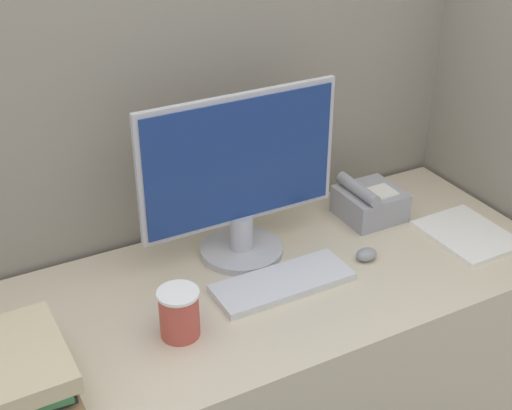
{
  "coord_description": "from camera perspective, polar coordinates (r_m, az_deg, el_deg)",
  "views": [
    {
      "loc": [
        -0.73,
        -1.02,
        1.87
      ],
      "look_at": [
        0.02,
        0.37,
        0.97
      ],
      "focal_mm": 50.0,
      "sensor_mm": 36.0,
      "label": 1
    }
  ],
  "objects": [
    {
      "name": "monitor",
      "position": [
        1.92,
        -1.27,
        1.9
      ],
      "size": [
        0.57,
        0.23,
        0.48
      ],
      "color": "#B7B7BC",
      "rests_on": "desk"
    },
    {
      "name": "paper_pile",
      "position": [
        2.2,
        16.55,
        -2.24
      ],
      "size": [
        0.22,
        0.27,
        0.01
      ],
      "color": "white",
      "rests_on": "desk"
    },
    {
      "name": "keyboard",
      "position": [
        1.9,
        2.14,
        -6.21
      ],
      "size": [
        0.38,
        0.14,
        0.02
      ],
      "color": "silver",
      "rests_on": "desk"
    },
    {
      "name": "book_stack",
      "position": [
        1.62,
        -18.9,
        -12.96
      ],
      "size": [
        0.25,
        0.3,
        0.12
      ],
      "color": "silver",
      "rests_on": "desk"
    },
    {
      "name": "desk_telephone",
      "position": [
        2.21,
        9.03,
        0.22
      ],
      "size": [
        0.18,
        0.18,
        0.13
      ],
      "color": "#99999E",
      "rests_on": "desk"
    },
    {
      "name": "mouse",
      "position": [
        2.02,
        8.82,
        -3.93
      ],
      "size": [
        0.06,
        0.05,
        0.03
      ],
      "color": "gray",
      "rests_on": "desk"
    },
    {
      "name": "cubicle_panel_right",
      "position": [
        2.36,
        19.02,
        2.61
      ],
      "size": [
        0.04,
        0.74,
        1.73
      ],
      "color": "gray",
      "rests_on": "ground_plane"
    },
    {
      "name": "cubicle_panel_rear",
      "position": [
        2.14,
        -4.75,
        1.4
      ],
      "size": [
        2.09,
        0.04,
        1.73
      ],
      "color": "gray",
      "rests_on": "ground_plane"
    },
    {
      "name": "desk",
      "position": [
        2.15,
        0.04,
        -14.49
      ],
      "size": [
        1.69,
        0.68,
        0.75
      ],
      "color": "beige",
      "rests_on": "ground_plane"
    },
    {
      "name": "coffee_cup",
      "position": [
        1.72,
        -6.16,
        -8.6
      ],
      "size": [
        0.1,
        0.1,
        0.13
      ],
      "color": "#BF4C3F",
      "rests_on": "desk"
    }
  ]
}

